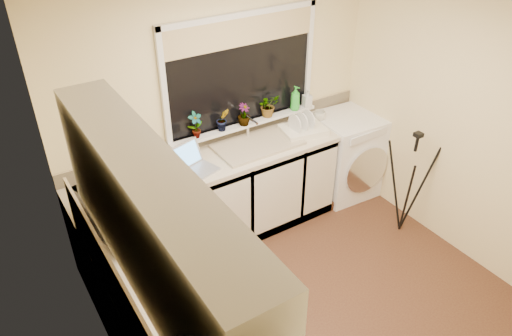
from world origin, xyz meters
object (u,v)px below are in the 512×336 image
object	(u,v)px
washing_machine	(346,155)
microwave	(122,210)
kettle	(167,257)
soap_bottle_clear	(307,98)
laptop	(193,164)
tripod	(408,184)
cup_back	(319,116)
plant_c	(244,115)
plant_d	(268,105)
plant_a	(196,125)
plant_b	(223,119)
dish_rack	(303,130)
soap_bottle_green	(295,98)

from	to	relation	value
washing_machine	microwave	size ratio (longest dim) A/B	1.54
kettle	soap_bottle_clear	xyz separation A→B (m)	(2.12, 1.26, 0.13)
laptop	tripod	distance (m)	2.08
cup_back	washing_machine	bearing A→B (deg)	-26.33
plant_c	plant_d	distance (m)	0.30
plant_a	kettle	bearing A→B (deg)	-124.01
plant_b	plant_d	xyz separation A→B (m)	(0.52, 0.02, 0.00)
kettle	plant_c	world-z (taller)	plant_c
washing_machine	tripod	xyz separation A→B (m)	(0.03, -0.86, 0.10)
microwave	plant_c	distance (m)	1.61
microwave	plant_b	xyz separation A→B (m)	(1.23, 0.69, 0.10)
plant_b	plant_d	world-z (taller)	plant_d
dish_rack	kettle	bearing A→B (deg)	-141.11
cup_back	soap_bottle_green	bearing A→B (deg)	158.63
washing_machine	soap_bottle_green	size ratio (longest dim) A/B	3.63
dish_rack	soap_bottle_green	xyz separation A→B (m)	(0.06, 0.23, 0.24)
washing_machine	laptop	xyz separation A→B (m)	(-1.82, 0.00, 0.50)
plant_c	soap_bottle_clear	size ratio (longest dim) A/B	1.20
kettle	cup_back	world-z (taller)	kettle
washing_machine	soap_bottle_green	bearing A→B (deg)	159.28
tripod	soap_bottle_green	distance (m)	1.39
soap_bottle_clear	washing_machine	bearing A→B (deg)	-31.67
kettle	soap_bottle_green	bearing A→B (deg)	32.66
plant_a	plant_d	distance (m)	0.80
tripod	cup_back	xyz separation A→B (m)	(-0.32, 1.01, 0.39)
kettle	plant_a	world-z (taller)	plant_a
dish_rack	plant_c	xyz separation A→B (m)	(-0.55, 0.23, 0.23)
tripod	laptop	bearing A→B (deg)	172.92
microwave	plant_b	world-z (taller)	plant_b
washing_machine	dish_rack	bearing A→B (deg)	-178.07
washing_machine	cup_back	bearing A→B (deg)	157.05
tripod	cup_back	bearing A→B (deg)	125.62
dish_rack	cup_back	size ratio (longest dim) A/B	3.28
microwave	kettle	bearing A→B (deg)	173.95
plant_d	washing_machine	bearing A→B (deg)	-17.86
plant_a	washing_machine	bearing A→B (deg)	-8.88
soap_bottle_green	soap_bottle_clear	distance (m)	0.16
dish_rack	plant_b	distance (m)	0.84
microwave	plant_d	world-z (taller)	plant_d
soap_bottle_clear	plant_b	bearing A→B (deg)	179.50
washing_machine	kettle	xyz separation A→B (m)	(-2.51, -1.02, 0.55)
plant_a	plant_b	bearing A→B (deg)	-1.30
plant_c	cup_back	world-z (taller)	plant_c
dish_rack	tripod	bearing A→B (deg)	-43.57
laptop	plant_b	world-z (taller)	plant_b
kettle	microwave	xyz separation A→B (m)	(-0.10, 0.58, 0.06)
washing_machine	plant_b	bearing A→B (deg)	173.00
tripod	soap_bottle_clear	bearing A→B (deg)	128.78
tripod	plant_c	bearing A→B (deg)	154.87
laptop	microwave	bearing A→B (deg)	-167.42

